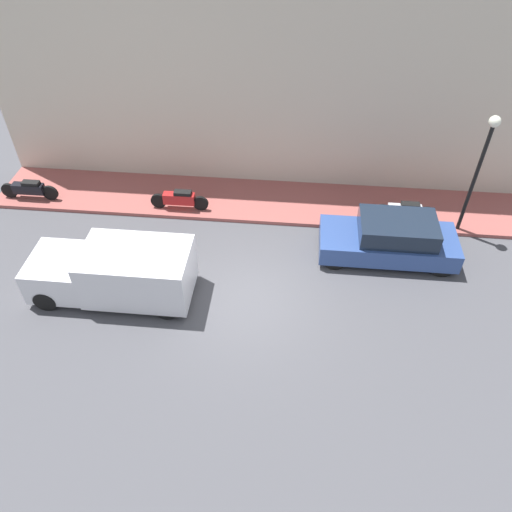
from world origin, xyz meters
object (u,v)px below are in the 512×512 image
(delivery_van, at_px, (114,272))
(motorcycle_red, at_px, (180,199))
(parked_car, at_px, (390,239))
(scooter_silver, at_px, (405,211))
(motorcycle_black, at_px, (29,189))
(streetlamp, at_px, (482,157))

(delivery_van, height_order, motorcycle_red, delivery_van)
(parked_car, xyz_separation_m, scooter_silver, (1.69, -0.67, -0.14))
(delivery_van, height_order, motorcycle_black, delivery_van)
(motorcycle_black, bearing_deg, parked_car, -97.86)
(parked_car, xyz_separation_m, motorcycle_black, (1.73, 12.53, -0.15))
(delivery_van, height_order, streetlamp, streetlamp)
(motorcycle_black, xyz_separation_m, streetlamp, (-0.27, -15.00, 2.35))
(parked_car, distance_m, motorcycle_red, 7.24)
(delivery_van, distance_m, motorcycle_red, 4.21)
(motorcycle_black, bearing_deg, motorcycle_red, -90.83)
(streetlamp, bearing_deg, scooter_silver, 82.65)
(scooter_silver, height_order, motorcycle_red, scooter_silver)
(motorcycle_red, bearing_deg, parked_car, -103.18)
(delivery_van, distance_m, scooter_silver, 9.65)
(streetlamp, bearing_deg, parked_car, 120.56)
(delivery_van, relative_size, streetlamp, 1.14)
(scooter_silver, relative_size, motorcycle_black, 1.00)
(scooter_silver, bearing_deg, motorcycle_red, 90.33)
(streetlamp, bearing_deg, delivery_van, 110.30)
(scooter_silver, xyz_separation_m, streetlamp, (-0.23, -1.80, 2.34))
(delivery_van, xyz_separation_m, motorcycle_red, (4.08, -1.00, -0.32))
(scooter_silver, relative_size, motorcycle_red, 1.03)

